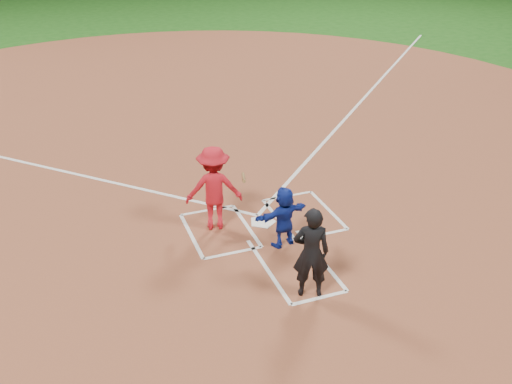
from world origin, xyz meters
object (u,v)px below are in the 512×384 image
object	(u,v)px
home_plate	(262,222)
batter_at_plate	(214,188)
catcher	(284,217)
umpire	(311,253)

from	to	relation	value
home_plate	batter_at_plate	xyz separation A→B (m)	(-1.01, 0.18, 0.91)
catcher	umpire	xyz separation A→B (m)	(-0.20, -1.65, 0.23)
umpire	batter_at_plate	size ratio (longest dim) A/B	0.95
home_plate	catcher	size ratio (longest dim) A/B	0.47
home_plate	catcher	bearing A→B (deg)	94.77
batter_at_plate	home_plate	bearing A→B (deg)	-10.33
home_plate	catcher	distance (m)	1.16
home_plate	catcher	world-z (taller)	catcher
catcher	umpire	bearing A→B (deg)	71.80
umpire	batter_at_plate	bearing A→B (deg)	-52.41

